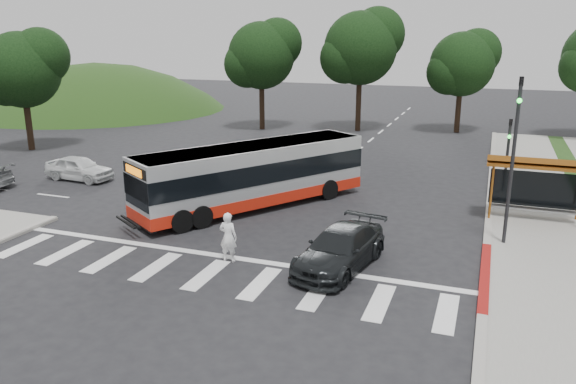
% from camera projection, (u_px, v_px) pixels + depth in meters
% --- Properties ---
extents(ground, '(140.00, 140.00, 0.00)m').
position_uv_depth(ground, '(262.00, 229.00, 23.78)').
color(ground, black).
rests_on(ground, ground).
extents(sidewalk_east, '(4.00, 40.00, 0.12)m').
position_uv_depth(sidewalk_east, '(533.00, 202.00, 27.36)').
color(sidewalk_east, gray).
rests_on(sidewalk_east, ground).
extents(curb_east, '(0.30, 40.00, 0.15)m').
position_uv_depth(curb_east, '(490.00, 198.00, 28.02)').
color(curb_east, '#9E9991').
rests_on(curb_east, ground).
extents(curb_east_red, '(0.32, 6.00, 0.15)m').
position_uv_depth(curb_east_red, '(485.00, 276.00, 18.98)').
color(curb_east_red, maroon).
rests_on(curb_east_red, ground).
extents(hillside_nw, '(44.00, 44.00, 10.00)m').
position_uv_depth(hillside_nw, '(98.00, 109.00, 61.47)').
color(hillside_nw, '#183A12').
rests_on(hillside_nw, ground).
extents(crosswalk_ladder, '(18.00, 2.60, 0.01)m').
position_uv_depth(crosswalk_ladder, '(206.00, 275.00, 19.26)').
color(crosswalk_ladder, silver).
rests_on(crosswalk_ladder, ground).
extents(bus_shelter, '(4.20, 1.60, 2.86)m').
position_uv_depth(bus_shelter, '(538.00, 169.00, 24.19)').
color(bus_shelter, '#955318').
rests_on(bus_shelter, sidewalk_east).
extents(traffic_signal_ne_tall, '(0.18, 0.37, 6.50)m').
position_uv_depth(traffic_signal_ne_tall, '(514.00, 148.00, 20.91)').
color(traffic_signal_ne_tall, black).
rests_on(traffic_signal_ne_tall, ground).
extents(traffic_signal_ne_short, '(0.18, 0.37, 4.00)m').
position_uv_depth(traffic_signal_ne_short, '(508.00, 150.00, 27.61)').
color(traffic_signal_ne_short, black).
rests_on(traffic_signal_ne_short, ground).
extents(tree_north_a, '(6.60, 6.15, 10.17)m').
position_uv_depth(tree_north_a, '(362.00, 47.00, 46.09)').
color(tree_north_a, black).
rests_on(tree_north_a, ground).
extents(tree_north_b, '(5.72, 5.33, 8.43)m').
position_uv_depth(tree_north_b, '(463.00, 63.00, 45.59)').
color(tree_north_b, black).
rests_on(tree_north_b, ground).
extents(tree_north_c, '(6.16, 5.74, 9.30)m').
position_uv_depth(tree_north_c, '(262.00, 54.00, 47.09)').
color(tree_north_c, black).
rests_on(tree_north_c, ground).
extents(tree_west_a, '(5.72, 5.33, 8.43)m').
position_uv_depth(tree_west_a, '(23.00, 69.00, 38.58)').
color(tree_west_a, black).
rests_on(tree_west_a, ground).
extents(transit_bus, '(8.36, 11.08, 2.99)m').
position_uv_depth(transit_bus, '(253.00, 177.00, 26.42)').
color(transit_bus, '#A8ABAD').
rests_on(transit_bus, ground).
extents(pedestrian, '(0.68, 0.45, 1.85)m').
position_uv_depth(pedestrian, '(228.00, 237.00, 20.20)').
color(pedestrian, white).
rests_on(pedestrian, ground).
extents(dark_sedan, '(2.80, 5.11, 1.41)m').
position_uv_depth(dark_sedan, '(340.00, 249.00, 19.71)').
color(dark_sedan, black).
rests_on(dark_sedan, ground).
extents(west_car_white, '(4.09, 1.84, 1.36)m').
position_uv_depth(west_car_white, '(79.00, 168.00, 31.58)').
color(west_car_white, silver).
rests_on(west_car_white, ground).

